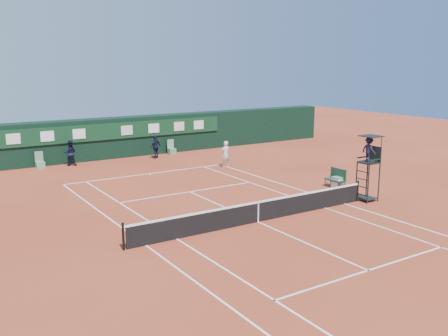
% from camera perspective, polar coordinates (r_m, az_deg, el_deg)
% --- Properties ---
extents(ground, '(90.00, 90.00, 0.00)m').
position_cam_1_polar(ground, '(22.70, 3.90, -6.18)').
color(ground, '#AA4228').
rests_on(ground, ground).
extents(court_lines, '(11.05, 23.85, 0.01)m').
position_cam_1_polar(court_lines, '(22.70, 3.90, -6.16)').
color(court_lines, white).
rests_on(court_lines, ground).
extents(tennis_net, '(12.90, 0.10, 1.10)m').
position_cam_1_polar(tennis_net, '(22.55, 3.92, -4.95)').
color(tennis_net, black).
rests_on(tennis_net, ground).
extents(back_wall, '(40.00, 1.65, 3.00)m').
position_cam_1_polar(back_wall, '(38.67, -12.86, 3.39)').
color(back_wall, black).
rests_on(back_wall, ground).
extents(linesman_chair_left, '(0.55, 0.50, 1.15)m').
position_cam_1_polar(linesman_chair_left, '(36.18, -20.28, 0.46)').
color(linesman_chair_left, '#60936D').
rests_on(linesman_chair_left, ground).
extents(linesman_chair_right, '(0.55, 0.50, 1.15)m').
position_cam_1_polar(linesman_chair_right, '(39.47, -6.01, 2.04)').
color(linesman_chair_right, '#54815D').
rests_on(linesman_chair_right, ground).
extents(umpire_chair, '(0.96, 0.95, 3.42)m').
position_cam_1_polar(umpire_chair, '(26.56, 16.25, 1.50)').
color(umpire_chair, black).
rests_on(umpire_chair, ground).
extents(player_bench, '(0.56, 1.20, 1.10)m').
position_cam_1_polar(player_bench, '(29.41, 12.73, -1.04)').
color(player_bench, '#183E2A').
rests_on(player_bench, ground).
extents(tennis_bag, '(0.58, 0.93, 0.32)m').
position_cam_1_polar(tennis_bag, '(28.07, 13.40, -2.60)').
color(tennis_bag, black).
rests_on(tennis_bag, ground).
extents(cooler, '(0.57, 0.57, 0.65)m').
position_cam_1_polar(cooler, '(29.38, 12.89, -1.60)').
color(cooler, white).
rests_on(cooler, ground).
extents(tennis_ball, '(0.07, 0.07, 0.07)m').
position_cam_1_polar(tennis_ball, '(29.29, 0.65, -1.92)').
color(tennis_ball, yellow).
rests_on(tennis_ball, ground).
extents(player, '(0.71, 0.51, 1.82)m').
position_cam_1_polar(player, '(34.24, 0.16, 1.60)').
color(player, silver).
rests_on(player, ground).
extents(ball_kid_left, '(1.04, 0.93, 1.79)m').
position_cam_1_polar(ball_kid_left, '(36.36, -17.18, 1.65)').
color(ball_kid_left, black).
rests_on(ball_kid_left, ground).
extents(ball_kid_right, '(1.11, 0.85, 1.75)m').
position_cam_1_polar(ball_kid_right, '(37.81, -7.80, 2.42)').
color(ball_kid_right, black).
rests_on(ball_kid_right, ground).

